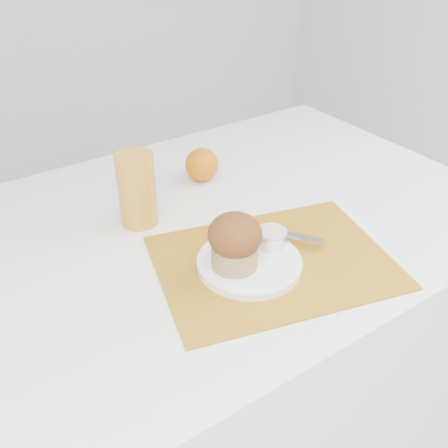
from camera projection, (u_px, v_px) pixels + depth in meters
table at (217, 346)px, 1.23m from camera, size 1.20×0.80×0.75m
placemat at (274, 262)px, 0.90m from camera, size 0.48×0.40×0.00m
plate at (249, 263)px, 0.88m from camera, size 0.23×0.23×0.01m
ramekin at (271, 238)px, 0.91m from camera, size 0.06×0.06×0.03m
cream at (272, 232)px, 0.90m from camera, size 0.07×0.07×0.01m
raspberry_near at (241, 241)px, 0.91m from camera, size 0.02×0.02×0.02m
raspberry_far at (260, 239)px, 0.92m from camera, size 0.02×0.02×0.02m
butter_knife at (272, 231)px, 0.95m from camera, size 0.12×0.17×0.00m
orange at (202, 165)px, 1.14m from camera, size 0.08×0.08×0.08m
juice_glass at (137, 190)px, 0.97m from camera, size 0.10×0.10×0.15m
muffin at (235, 241)px, 0.84m from camera, size 0.10×0.10×0.10m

